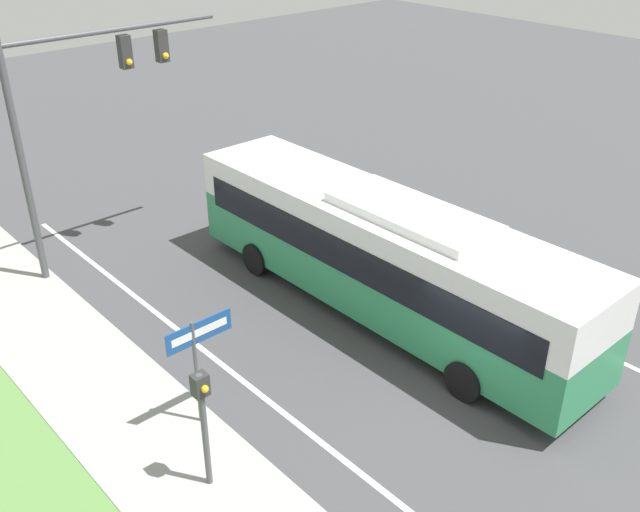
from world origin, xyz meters
TOP-DOWN VIEW (x-y plane):
  - ground_plane at (0.00, 0.00)m, footprint 80.00×80.00m
  - lane_divider_near at (-3.60, 0.00)m, footprint 0.14×30.00m
  - lane_divider_far at (3.60, 0.00)m, footprint 0.14×30.00m
  - bus at (0.95, 3.81)m, footprint 2.75×12.20m
  - signal_gantry at (-3.18, 11.32)m, footprint 6.39×0.41m
  - pedestrian_signal at (-5.98, 1.63)m, footprint 0.28×0.34m
  - street_sign at (-5.04, 3.21)m, footprint 1.52×0.08m

SIDE VIEW (x-z plane):
  - ground_plane at x=0.00m, z-range 0.00..0.00m
  - lane_divider_near at x=-3.60m, z-range 0.00..0.01m
  - lane_divider_far at x=3.60m, z-range 0.00..0.01m
  - bus at x=0.95m, z-range 0.17..3.47m
  - pedestrian_signal at x=-5.98m, z-range 0.51..3.18m
  - street_sign at x=-5.04m, z-range 0.60..3.20m
  - signal_gantry at x=-3.18m, z-range 1.46..8.32m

